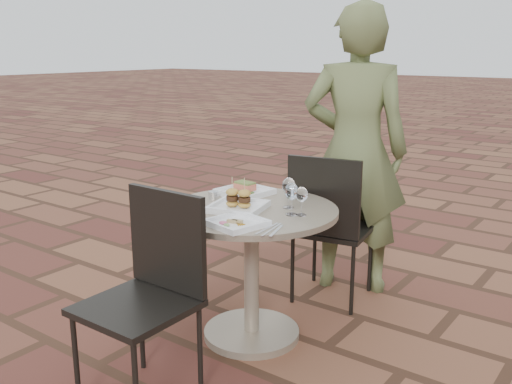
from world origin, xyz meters
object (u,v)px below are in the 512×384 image
Objects in this scene: chair_far at (329,217)px; plate_tuna at (237,222)px; cafe_table at (251,253)px; diner at (355,151)px; chair_near at (151,279)px; plate_salmon at (245,191)px; plate_sliders at (238,203)px.

plate_tuna is at bearing 80.80° from chair_far.
cafe_table is 3.24× the size of plate_tuna.
diner is at bearing -98.44° from chair_far.
chair_far is at bearing 90.43° from plate_tuna.
cafe_table is 0.67m from chair_near.
plate_salmon is at bearing 134.14° from cafe_table.
diner reaches higher than cafe_table.
plate_tuna is at bearing 65.36° from chair_near.
diner is (-0.01, 0.33, 0.36)m from chair_far.
plate_salmon reaches higher than cafe_table.
plate_tuna is at bearing 68.78° from diner.
plate_salmon is (-0.32, -0.41, 0.20)m from chair_far.
chair_far is at bearing 52.01° from plate_salmon.
chair_near is at bearing -91.52° from plate_sliders.
chair_near is 3.21× the size of plate_salmon.
chair_far is 0.73m from plate_sliders.
plate_salmon is 0.59m from plate_tuna.
chair_far is 0.51× the size of diner.
plate_salmon is (-0.15, 0.88, 0.20)m from chair_near.
diner is 1.03m from plate_sliders.
plate_sliders is at bearing -58.46° from plate_salmon.
chair_far is 0.92m from plate_tuna.
cafe_table is 0.63m from chair_far.
plate_salmon is at bearing 99.64° from chair_near.
chair_far is 3.35× the size of plate_tuna.
diner is 1.24m from plate_tuna.
plate_salmon is (-0.20, 0.21, 0.27)m from cafe_table.
chair_near is (-0.17, -1.29, 0.00)m from chair_far.
plate_salmon is at bearing 45.10° from diner.
plate_salmon is 0.32m from plate_sliders.
chair_near is (-0.05, -0.67, 0.07)m from cafe_table.
plate_tuna is at bearing -56.25° from plate_salmon.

